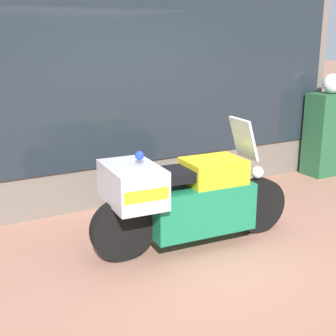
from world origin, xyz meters
TOP-DOWN VIEW (x-y plane):
  - ground_plane at (0.00, 0.00)m, footprint 60.00×60.00m
  - shop_building at (-0.39, 2.00)m, footprint 6.91×0.55m
  - window_display at (0.32, 2.03)m, footprint 5.67×0.30m
  - paramedic_motorcycle at (-0.07, 0.29)m, footprint 2.27×0.78m
  - utility_cabinet at (3.39, 1.50)m, footprint 0.77×0.41m
  - white_helmet at (3.30, 1.46)m, footprint 0.30×0.30m

SIDE VIEW (x-z plane):
  - ground_plane at x=0.00m, z-range 0.00..0.00m
  - window_display at x=0.32m, z-range -0.52..1.46m
  - paramedic_motorcycle at x=-0.07m, z-range -0.11..1.22m
  - utility_cabinet at x=3.39m, z-range 0.00..1.30m
  - white_helmet at x=3.30m, z-range 1.30..1.60m
  - shop_building at x=-0.39m, z-range 0.01..3.63m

